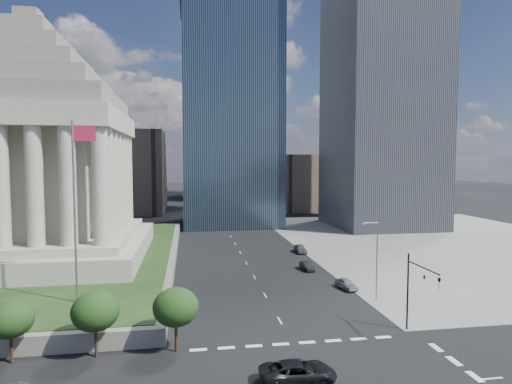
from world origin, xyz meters
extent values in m
plane|color=black|center=(0.00, 100.00, 0.00)|extent=(500.00, 500.00, 0.00)
cube|color=slate|center=(46.00, 60.00, 0.01)|extent=(68.00, 90.00, 0.03)
cylinder|color=slate|center=(-22.00, 24.00, 11.90)|extent=(0.24, 0.24, 20.00)
cube|color=#A01D3A|center=(-20.80, 24.00, 20.40)|extent=(2.40, 0.05, 1.60)
cube|color=black|center=(2.00, 95.00, 30.00)|extent=(26.00, 26.00, 60.00)
cube|color=gray|center=(8.00, 185.00, 95.00)|extent=(40.00, 40.00, 190.00)
cube|color=black|center=(42.00, 85.00, 50.00)|extent=(26.00, 28.00, 100.00)
cube|color=brown|center=(32.00, 130.00, 10.00)|extent=(20.00, 30.00, 20.00)
cube|color=brown|center=(-30.00, 130.00, 14.00)|extent=(24.00, 30.00, 28.00)
cylinder|color=black|center=(12.50, 15.50, 4.00)|extent=(0.18, 0.18, 8.00)
cylinder|color=black|center=(12.50, 12.75, 7.20)|extent=(0.14, 5.50, 0.14)
cube|color=black|center=(12.50, 10.00, 6.40)|extent=(0.30, 0.30, 1.10)
cylinder|color=slate|center=(13.50, 25.00, 5.00)|extent=(0.16, 0.16, 10.00)
cylinder|color=slate|center=(12.60, 25.00, 9.80)|extent=(1.80, 0.12, 0.12)
cube|color=slate|center=(11.70, 25.00, 9.70)|extent=(0.50, 0.22, 0.14)
imported|color=black|center=(-1.38, 6.84, 0.85)|extent=(6.14, 2.89, 1.70)
imported|color=gray|center=(11.50, 30.04, 0.70)|extent=(4.35, 2.34, 1.41)
imported|color=black|center=(9.00, 40.89, 0.65)|extent=(4.04, 1.65, 1.30)
imported|color=#4F5055|center=(11.36, 53.88, 0.79)|extent=(1.94, 4.68, 1.58)
camera|label=1|loc=(-9.75, -24.74, 17.30)|focal=30.00mm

